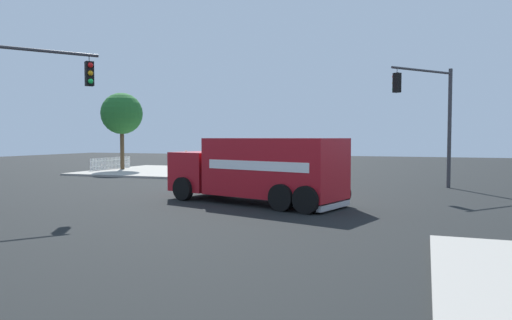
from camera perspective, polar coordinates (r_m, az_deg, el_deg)
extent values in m
plane|color=black|center=(21.14, 1.20, -4.59)|extent=(100.00, 100.00, 0.00)
cube|color=#9E998E|center=(37.48, -10.68, -1.34)|extent=(10.95, 10.95, 0.14)
cube|color=#AD141E|center=(18.85, 2.12, -0.87)|extent=(3.90, 6.03, 2.32)
cube|color=#AD141E|center=(21.31, -6.55, -1.30)|extent=(2.84, 2.51, 1.70)
cube|color=black|center=(21.88, -8.19, -0.32)|extent=(1.95, 0.65, 0.88)
cube|color=#B2B2B7|center=(17.61, 9.38, -5.46)|extent=(2.26, 0.85, 0.21)
cube|color=white|center=(17.86, -0.08, -0.70)|extent=(1.36, 4.50, 0.36)
cube|color=white|center=(19.85, 4.10, -0.36)|extent=(1.36, 4.50, 0.36)
cylinder|color=black|center=(20.45, -8.81, -3.45)|extent=(0.55, 1.04, 1.00)
cylinder|color=black|center=(22.25, -4.26, -2.93)|extent=(0.55, 1.04, 1.00)
cylinder|color=black|center=(17.26, 3.05, -4.57)|extent=(0.55, 1.04, 1.00)
cylinder|color=black|center=(19.36, 7.11, -3.79)|extent=(0.55, 1.04, 1.00)
cylinder|color=black|center=(16.71, 6.06, -4.82)|extent=(0.55, 1.04, 1.00)
cylinder|color=black|center=(18.87, 9.90, -3.98)|extent=(0.55, 1.04, 1.00)
cylinder|color=#38383D|center=(19.65, -24.21, 11.93)|extent=(3.23, 2.45, 0.12)
cylinder|color=#38383D|center=(19.95, -19.52, 11.51)|extent=(0.03, 0.03, 0.25)
cube|color=black|center=(19.87, -19.49, 9.80)|extent=(0.42, 0.42, 0.95)
sphere|color=red|center=(19.73, -19.38, 10.77)|extent=(0.20, 0.20, 0.20)
sphere|color=#EFA314|center=(19.69, -19.37, 9.88)|extent=(0.20, 0.20, 0.20)
sphere|color=#19CC4C|center=(19.66, -19.35, 8.98)|extent=(0.20, 0.20, 0.20)
cylinder|color=#38383D|center=(27.21, 22.34, 3.53)|extent=(0.20, 0.20, 6.34)
cylinder|color=#38383D|center=(25.72, 19.49, 10.16)|extent=(3.44, 2.86, 0.12)
cylinder|color=#38383D|center=(24.34, 16.69, 10.34)|extent=(0.03, 0.03, 0.25)
cube|color=black|center=(24.27, 16.67, 8.94)|extent=(0.42, 0.42, 0.95)
sphere|color=red|center=(24.43, 16.36, 9.65)|extent=(0.20, 0.20, 0.20)
sphere|color=#EFA314|center=(24.39, 16.35, 8.92)|extent=(0.20, 0.20, 0.20)
sphere|color=#19CC4C|center=(24.36, 16.34, 8.20)|extent=(0.20, 0.20, 0.20)
cube|color=white|center=(29.04, 4.03, -1.55)|extent=(1.98, 1.54, 0.50)
cube|color=white|center=(29.52, 1.06, -0.89)|extent=(1.98, 1.73, 1.10)
cube|color=black|center=(29.51, 1.06, -0.33)|extent=(1.82, 1.46, 0.48)
cube|color=white|center=(30.22, -2.24, -1.33)|extent=(1.99, 2.03, 0.55)
cylinder|color=black|center=(30.05, 4.35, -1.70)|extent=(0.25, 0.76, 0.76)
cylinder|color=black|center=(28.13, 3.18, -1.99)|extent=(0.25, 0.76, 0.76)
cylinder|color=black|center=(31.20, -1.71, -1.53)|extent=(0.25, 0.76, 0.76)
cylinder|color=black|center=(29.36, -3.22, -1.80)|extent=(0.25, 0.76, 0.76)
cylinder|color=black|center=(35.87, -8.56, -0.75)|extent=(0.14, 0.14, 0.80)
cylinder|color=black|center=(35.94, -8.31, -0.74)|extent=(0.14, 0.14, 0.80)
cube|color=#3F8C4C|center=(35.87, -8.44, 0.36)|extent=(0.40, 0.38, 0.60)
sphere|color=beige|center=(35.86, -8.45, 1.01)|extent=(0.22, 0.22, 0.22)
cylinder|color=#3F8C4C|center=(35.78, -8.76, 0.40)|extent=(0.09, 0.09, 0.54)
cylinder|color=#3F8C4C|center=(35.96, -8.12, 0.42)|extent=(0.09, 0.09, 0.54)
cube|color=white|center=(42.39, -15.04, -0.18)|extent=(0.08, 0.04, 0.95)
cube|color=white|center=(42.25, -15.18, -0.19)|extent=(0.08, 0.04, 0.95)
cube|color=white|center=(42.10, -15.32, -0.20)|extent=(0.08, 0.04, 0.95)
cube|color=white|center=(41.95, -15.46, -0.21)|extent=(0.08, 0.04, 0.95)
cube|color=white|center=(41.81, -15.61, -0.23)|extent=(0.08, 0.04, 0.95)
cube|color=white|center=(41.66, -15.75, -0.24)|extent=(0.08, 0.04, 0.95)
cube|color=white|center=(41.51, -15.89, -0.25)|extent=(0.08, 0.04, 0.95)
cube|color=white|center=(41.37, -16.04, -0.26)|extent=(0.08, 0.04, 0.95)
cube|color=white|center=(41.22, -16.19, -0.27)|extent=(0.08, 0.04, 0.95)
cube|color=white|center=(41.08, -16.33, -0.29)|extent=(0.08, 0.04, 0.95)
cube|color=white|center=(40.93, -16.48, -0.30)|extent=(0.08, 0.04, 0.95)
cube|color=white|center=(40.79, -16.63, -0.31)|extent=(0.08, 0.04, 0.95)
cube|color=white|center=(40.64, -16.78, -0.32)|extent=(0.08, 0.04, 0.95)
cube|color=white|center=(40.50, -16.94, -0.34)|extent=(0.08, 0.04, 0.95)
cube|color=white|center=(40.36, -17.09, -0.35)|extent=(0.08, 0.04, 0.95)
cube|color=white|center=(40.21, -17.24, -0.36)|extent=(0.08, 0.04, 0.95)
cube|color=white|center=(40.07, -17.40, -0.37)|extent=(0.08, 0.04, 0.95)
cube|color=white|center=(39.93, -17.56, -0.39)|extent=(0.08, 0.04, 0.95)
cube|color=white|center=(39.79, -17.71, -0.40)|extent=(0.08, 0.04, 0.95)
cube|color=white|center=(39.64, -17.87, -0.41)|extent=(0.08, 0.04, 0.95)
cube|color=white|center=(39.50, -18.03, -0.43)|extent=(0.08, 0.04, 0.95)
cube|color=white|center=(39.36, -18.19, -0.44)|extent=(0.08, 0.04, 0.95)
cube|color=white|center=(39.22, -18.35, -0.45)|extent=(0.08, 0.04, 0.95)
cube|color=white|center=(39.08, -18.52, -0.46)|extent=(0.08, 0.04, 0.95)
cube|color=white|center=(38.94, -18.68, -0.48)|extent=(0.08, 0.04, 0.95)
cube|color=white|center=(38.80, -18.85, -0.49)|extent=(0.08, 0.04, 0.95)
cube|color=white|center=(38.66, -19.01, -0.51)|extent=(0.08, 0.04, 0.95)
cube|color=white|center=(38.52, -19.18, -0.52)|extent=(0.08, 0.04, 0.95)
cube|color=white|center=(38.38, -19.35, -0.53)|extent=(0.08, 0.04, 0.95)
cube|color=white|center=(40.36, -17.12, -0.01)|extent=(5.14, 0.03, 0.07)
cube|color=white|center=(40.38, -17.11, -0.62)|extent=(5.14, 0.03, 0.07)
cylinder|color=brown|center=(39.50, -15.87, 1.27)|extent=(0.32, 0.32, 3.25)
sphere|color=#236628|center=(39.54, -15.92, 5.43)|extent=(3.31, 3.31, 3.31)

